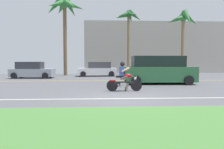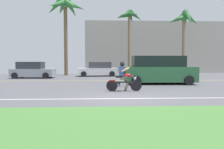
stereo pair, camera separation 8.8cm
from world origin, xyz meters
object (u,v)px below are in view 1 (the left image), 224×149
(parked_car_2, at_px, (154,70))
(suv_nearby, at_px, (158,70))
(palm_tree_0, at_px, (129,20))
(palm_tree_2, at_px, (183,22))
(motorcyclist, at_px, (124,79))
(parked_car_0, at_px, (32,70))
(parked_car_1, at_px, (98,69))
(palm_tree_1, at_px, (65,9))

(parked_car_2, bearing_deg, suv_nearby, -101.62)
(palm_tree_0, xyz_separation_m, palm_tree_2, (6.44, 0.21, -0.22))
(motorcyclist, relative_size, palm_tree_0, 0.25)
(parked_car_0, bearing_deg, palm_tree_2, 16.06)
(parked_car_1, distance_m, palm_tree_1, 7.61)
(parked_car_0, xyz_separation_m, palm_tree_1, (2.49, 3.79, 6.54))
(suv_nearby, height_order, palm_tree_1, palm_tree_1)
(motorcyclist, bearing_deg, suv_nearby, 52.69)
(suv_nearby, relative_size, parked_car_1, 1.22)
(motorcyclist, relative_size, parked_car_0, 0.48)
(parked_car_1, distance_m, palm_tree_2, 11.57)
(motorcyclist, bearing_deg, parked_car_2, 67.65)
(parked_car_2, bearing_deg, palm_tree_1, 160.95)
(palm_tree_0, bearing_deg, motorcyclist, -98.20)
(parked_car_0, bearing_deg, palm_tree_0, 24.66)
(suv_nearby, bearing_deg, parked_car_0, 151.49)
(parked_car_0, distance_m, palm_tree_2, 17.55)
(suv_nearby, xyz_separation_m, palm_tree_2, (5.63, 10.28, 5.15))
(parked_car_2, xyz_separation_m, palm_tree_0, (-2.11, 3.81, 5.61))
(parked_car_1, distance_m, palm_tree_0, 6.95)
(suv_nearby, distance_m, parked_car_2, 6.40)
(suv_nearby, relative_size, palm_tree_0, 0.68)
(parked_car_1, bearing_deg, palm_tree_0, 30.59)
(parked_car_2, xyz_separation_m, palm_tree_2, (4.34, 4.02, 5.40))
(motorcyclist, height_order, palm_tree_2, palm_tree_2)
(parked_car_1, height_order, parked_car_2, parked_car_1)
(suv_nearby, bearing_deg, palm_tree_0, 94.63)
(suv_nearby, height_order, parked_car_0, suv_nearby)
(suv_nearby, bearing_deg, parked_car_2, 78.38)
(motorcyclist, bearing_deg, parked_car_1, 97.59)
(palm_tree_0, height_order, palm_tree_1, palm_tree_1)
(parked_car_2, distance_m, palm_tree_2, 8.01)
(parked_car_2, relative_size, palm_tree_2, 0.60)
(motorcyclist, relative_size, parked_car_2, 0.42)
(motorcyclist, bearing_deg, palm_tree_0, 81.80)
(palm_tree_1, xyz_separation_m, palm_tree_2, (13.56, 0.83, -1.16))
(parked_car_2, bearing_deg, parked_car_1, 163.05)
(motorcyclist, height_order, parked_car_0, motorcyclist)
(parked_car_2, height_order, palm_tree_1, palm_tree_1)
(motorcyclist, xyz_separation_m, parked_car_0, (-7.63, 9.33, 0.05))
(suv_nearby, bearing_deg, palm_tree_1, 130.01)
(parked_car_1, xyz_separation_m, palm_tree_0, (3.53, 2.09, 5.61))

